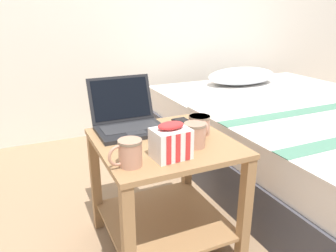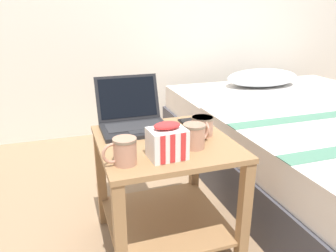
{
  "view_description": "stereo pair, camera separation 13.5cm",
  "coord_description": "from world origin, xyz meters",
  "px_view_note": "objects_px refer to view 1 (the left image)",
  "views": [
    {
      "loc": [
        -0.53,
        -1.2,
        1.07
      ],
      "look_at": [
        0.0,
        -0.04,
        0.62
      ],
      "focal_mm": 35.0,
      "sensor_mm": 36.0,
      "label": 1
    },
    {
      "loc": [
        -0.4,
        -1.25,
        1.07
      ],
      "look_at": [
        0.0,
        -0.04,
        0.62
      ],
      "focal_mm": 35.0,
      "sensor_mm": 36.0,
      "label": 2
    }
  ],
  "objects_px": {
    "snack_bag": "(171,142)",
    "mug_front_right": "(129,152)",
    "cell_phone": "(184,123)",
    "mug_mid_center": "(195,133)",
    "bed": "(302,135)",
    "mug_front_left": "(200,124)",
    "laptop": "(128,120)"
  },
  "relations": [
    {
      "from": "snack_bag",
      "to": "bed",
      "type": "bearing_deg",
      "value": 22.53
    },
    {
      "from": "laptop",
      "to": "mug_mid_center",
      "type": "distance_m",
      "value": 0.36
    },
    {
      "from": "laptop",
      "to": "cell_phone",
      "type": "relative_size",
      "value": 2.13
    },
    {
      "from": "laptop",
      "to": "mug_front_right",
      "type": "height_order",
      "value": "laptop"
    },
    {
      "from": "mug_front_right",
      "to": "snack_bag",
      "type": "distance_m",
      "value": 0.16
    },
    {
      "from": "mug_mid_center",
      "to": "cell_phone",
      "type": "bearing_deg",
      "value": 71.33
    },
    {
      "from": "laptop",
      "to": "mug_front_left",
      "type": "distance_m",
      "value": 0.34
    },
    {
      "from": "snack_bag",
      "to": "cell_phone",
      "type": "relative_size",
      "value": 1.0
    },
    {
      "from": "mug_front_left",
      "to": "mug_mid_center",
      "type": "xyz_separation_m",
      "value": [
        -0.09,
        -0.11,
        0.01
      ]
    },
    {
      "from": "mug_front_right",
      "to": "snack_bag",
      "type": "height_order",
      "value": "snack_bag"
    },
    {
      "from": "bed",
      "to": "mug_front_left",
      "type": "relative_size",
      "value": 14.94
    },
    {
      "from": "mug_front_left",
      "to": "mug_front_right",
      "type": "bearing_deg",
      "value": -155.67
    },
    {
      "from": "mug_front_left",
      "to": "cell_phone",
      "type": "distance_m",
      "value": 0.16
    },
    {
      "from": "mug_front_right",
      "to": "cell_phone",
      "type": "xyz_separation_m",
      "value": [
        0.39,
        0.33,
        -0.05
      ]
    },
    {
      "from": "bed",
      "to": "snack_bag",
      "type": "bearing_deg",
      "value": -157.47
    },
    {
      "from": "mug_mid_center",
      "to": "cell_phone",
      "type": "relative_size",
      "value": 0.88
    },
    {
      "from": "mug_front_left",
      "to": "snack_bag",
      "type": "height_order",
      "value": "snack_bag"
    },
    {
      "from": "snack_bag",
      "to": "mug_front_right",
      "type": "bearing_deg",
      "value": -179.01
    },
    {
      "from": "bed",
      "to": "mug_front_right",
      "type": "bearing_deg",
      "value": -159.76
    },
    {
      "from": "laptop",
      "to": "mug_front_left",
      "type": "bearing_deg",
      "value": -36.33
    },
    {
      "from": "bed",
      "to": "laptop",
      "type": "xyz_separation_m",
      "value": [
        -1.3,
        -0.15,
        0.34
      ]
    },
    {
      "from": "mug_front_left",
      "to": "mug_front_right",
      "type": "distance_m",
      "value": 0.43
    },
    {
      "from": "laptop",
      "to": "mug_front_left",
      "type": "height_order",
      "value": "laptop"
    },
    {
      "from": "laptop",
      "to": "cell_phone",
      "type": "distance_m",
      "value": 0.28
    },
    {
      "from": "cell_phone",
      "to": "snack_bag",
      "type": "bearing_deg",
      "value": -124.75
    },
    {
      "from": "bed",
      "to": "mug_mid_center",
      "type": "relative_size",
      "value": 15.81
    },
    {
      "from": "laptop",
      "to": "mug_front_right",
      "type": "xyz_separation_m",
      "value": [
        -0.12,
        -0.37,
        0.01
      ]
    },
    {
      "from": "mug_front_right",
      "to": "snack_bag",
      "type": "xyz_separation_m",
      "value": [
        0.16,
        0.0,
        0.01
      ]
    },
    {
      "from": "mug_mid_center",
      "to": "cell_phone",
      "type": "height_order",
      "value": "mug_mid_center"
    },
    {
      "from": "mug_front_right",
      "to": "bed",
      "type": "bearing_deg",
      "value": 20.24
    },
    {
      "from": "bed",
      "to": "mug_front_left",
      "type": "xyz_separation_m",
      "value": [
        -1.03,
        -0.35,
        0.34
      ]
    },
    {
      "from": "mug_front_right",
      "to": "cell_phone",
      "type": "relative_size",
      "value": 0.89
    }
  ]
}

